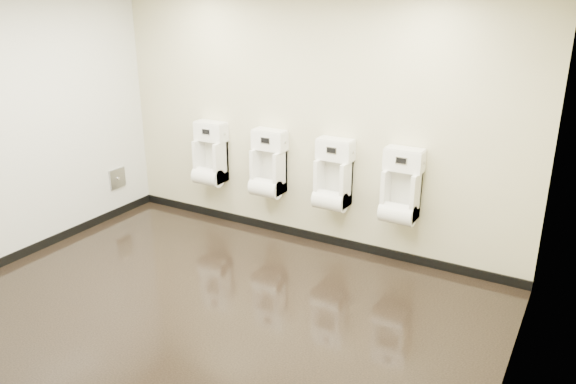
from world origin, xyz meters
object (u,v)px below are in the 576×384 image
urinal_0 (210,158)px  urinal_1 (268,169)px  urinal_3 (401,192)px  access_panel (117,178)px  urinal_2 (333,180)px

urinal_0 → urinal_1: 0.84m
urinal_1 → urinal_3: size_ratio=1.00×
access_panel → urinal_0: urinal_0 is taller
access_panel → urinal_3: size_ratio=0.33×
access_panel → urinal_3: bearing=6.5°
urinal_2 → urinal_3: bearing=0.0°
access_panel → urinal_0: bearing=19.1°
access_panel → urinal_3: (3.63, 0.41, 0.33)m
urinal_3 → access_panel: bearing=-173.5°
urinal_3 → urinal_0: bearing=180.0°
urinal_1 → urinal_2: 0.83m
urinal_0 → urinal_1: (0.84, 0.00, 0.00)m
urinal_0 → urinal_1: size_ratio=1.00×
access_panel → urinal_1: size_ratio=0.33×
urinal_1 → urinal_3: same height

